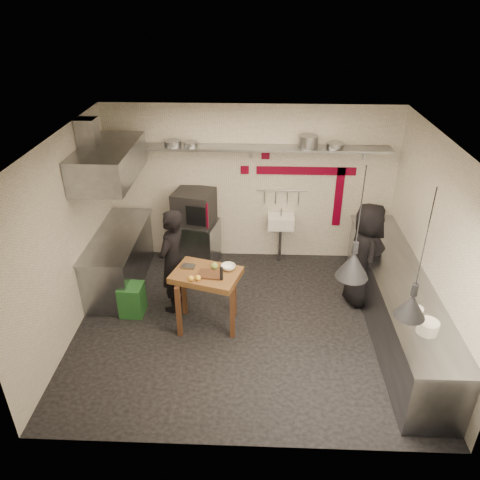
{
  "coord_description": "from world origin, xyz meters",
  "views": [
    {
      "loc": [
        0.12,
        -5.53,
        4.48
      ],
      "look_at": [
        -0.11,
        0.3,
        1.28
      ],
      "focal_mm": 35.0,
      "sensor_mm": 36.0,
      "label": 1
    }
  ],
  "objects_px": {
    "combi_oven": "(194,207)",
    "chef_right": "(365,255)",
    "prep_table": "(207,299)",
    "chef_left": "(173,261)",
    "green_bin": "(132,300)",
    "oven_stand": "(198,243)"
  },
  "relations": [
    {
      "from": "chef_left",
      "to": "prep_table",
      "type": "bearing_deg",
      "value": 71.58
    },
    {
      "from": "chef_left",
      "to": "chef_right",
      "type": "distance_m",
      "value": 2.93
    },
    {
      "from": "chef_left",
      "to": "combi_oven",
      "type": "bearing_deg",
      "value": -167.68
    },
    {
      "from": "oven_stand",
      "to": "prep_table",
      "type": "relative_size",
      "value": 0.87
    },
    {
      "from": "oven_stand",
      "to": "prep_table",
      "type": "bearing_deg",
      "value": -65.89
    },
    {
      "from": "combi_oven",
      "to": "prep_table",
      "type": "relative_size",
      "value": 0.7
    },
    {
      "from": "green_bin",
      "to": "prep_table",
      "type": "distance_m",
      "value": 1.22
    },
    {
      "from": "combi_oven",
      "to": "chef_left",
      "type": "relative_size",
      "value": 0.39
    },
    {
      "from": "combi_oven",
      "to": "oven_stand",
      "type": "bearing_deg",
      "value": -36.28
    },
    {
      "from": "green_bin",
      "to": "chef_left",
      "type": "distance_m",
      "value": 0.88
    },
    {
      "from": "combi_oven",
      "to": "chef_right",
      "type": "relative_size",
      "value": 0.38
    },
    {
      "from": "prep_table",
      "to": "oven_stand",
      "type": "bearing_deg",
      "value": 117.93
    },
    {
      "from": "oven_stand",
      "to": "green_bin",
      "type": "distance_m",
      "value": 1.76
    },
    {
      "from": "oven_stand",
      "to": "chef_left",
      "type": "xyz_separation_m",
      "value": [
        -0.19,
        -1.36,
        0.43
      ]
    },
    {
      "from": "chef_left",
      "to": "chef_right",
      "type": "relative_size",
      "value": 0.98
    },
    {
      "from": "combi_oven",
      "to": "prep_table",
      "type": "distance_m",
      "value": 1.97
    },
    {
      "from": "chef_right",
      "to": "green_bin",
      "type": "bearing_deg",
      "value": 94.1
    },
    {
      "from": "oven_stand",
      "to": "combi_oven",
      "type": "distance_m",
      "value": 0.69
    },
    {
      "from": "green_bin",
      "to": "chef_left",
      "type": "relative_size",
      "value": 0.3
    },
    {
      "from": "chef_left",
      "to": "chef_right",
      "type": "bearing_deg",
      "value": 114.23
    },
    {
      "from": "combi_oven",
      "to": "chef_right",
      "type": "xyz_separation_m",
      "value": [
        2.75,
        -1.12,
        -0.24
      ]
    },
    {
      "from": "chef_right",
      "to": "oven_stand",
      "type": "bearing_deg",
      "value": 64.86
    }
  ]
}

